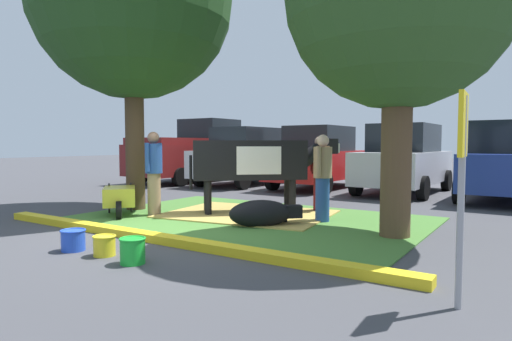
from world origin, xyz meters
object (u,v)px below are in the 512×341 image
at_px(bucket_yellow, 104,245).
at_px(person_visitor_near, 320,172).
at_px(calf_lying, 262,214).
at_px(sedan_silver, 404,160).
at_px(person_visitor_far, 154,171).
at_px(wheelbarrow, 120,197).
at_px(cow_holstein, 254,161).
at_px(bucket_blue, 73,240).
at_px(bucket_green, 133,250).
at_px(hatchback_white, 246,157).
at_px(pickup_truck_maroon, 195,152).
at_px(sedan_blue, 509,162).
at_px(person_handler, 323,175).
at_px(sedan_red, 319,158).
at_px(parking_sign, 462,157).

bearing_deg(bucket_yellow, person_visitor_near, 80.65).
height_order(calf_lying, sedan_silver, sedan_silver).
height_order(person_visitor_near, person_visitor_far, person_visitor_far).
bearing_deg(bucket_yellow, wheelbarrow, 136.97).
height_order(cow_holstein, calf_lying, cow_holstein).
relative_size(person_visitor_near, bucket_blue, 4.78).
bearing_deg(bucket_green, person_visitor_far, 132.00).
bearing_deg(hatchback_white, sedan_silver, 3.71).
distance_m(person_visitor_near, sedan_silver, 4.69).
bearing_deg(wheelbarrow, cow_holstein, 39.36).
height_order(cow_holstein, wheelbarrow, cow_holstein).
xyz_separation_m(bucket_blue, pickup_truck_maroon, (-5.94, 9.37, 0.96)).
distance_m(bucket_blue, sedan_blue, 10.41).
height_order(hatchback_white, sedan_silver, same).
xyz_separation_m(person_visitor_far, sedan_blue, (5.81, 6.65, 0.07)).
relative_size(bucket_green, sedan_blue, 0.07).
distance_m(wheelbarrow, sedan_silver, 8.22).
relative_size(wheelbarrow, bucket_yellow, 4.58).
bearing_deg(sedan_blue, bucket_yellow, -113.57).
bearing_deg(cow_holstein, bucket_green, -77.91).
bearing_deg(sedan_blue, person_visitor_far, -131.16).
bearing_deg(bucket_yellow, person_handler, 70.29).
relative_size(hatchback_white, sedan_blue, 1.00).
height_order(person_handler, sedan_silver, sedan_silver).
distance_m(person_visitor_far, wheelbarrow, 0.88).
relative_size(sedan_silver, sedan_blue, 1.00).
bearing_deg(person_visitor_far, bucket_yellow, -55.50).
relative_size(person_visitor_far, sedan_red, 0.38).
relative_size(bucket_yellow, pickup_truck_maroon, 0.06).
relative_size(bucket_blue, bucket_yellow, 1.11).
relative_size(person_visitor_near, pickup_truck_maroon, 0.30).
distance_m(person_visitor_near, bucket_green, 4.97).
bearing_deg(hatchback_white, bucket_yellow, -66.26).
relative_size(cow_holstein, wheelbarrow, 1.87).
bearing_deg(wheelbarrow, person_visitor_far, 32.75).
bearing_deg(bucket_blue, person_handler, 63.20).
bearing_deg(hatchback_white, wheelbarrow, -76.57).
bearing_deg(calf_lying, bucket_blue, -113.97).
bearing_deg(person_handler, wheelbarrow, -157.07).
relative_size(bucket_blue, hatchback_white, 0.08).
relative_size(cow_holstein, parking_sign, 1.36).
bearing_deg(pickup_truck_maroon, sedan_silver, 1.47).
distance_m(bucket_blue, sedan_red, 9.62).
bearing_deg(person_handler, bucket_yellow, -109.71).
relative_size(cow_holstein, sedan_red, 0.58).
height_order(wheelbarrow, sedan_blue, sedan_blue).
bearing_deg(bucket_green, person_handler, 78.91).
bearing_deg(bucket_green, calf_lying, 88.55).
xyz_separation_m(bucket_yellow, bucket_green, (0.60, -0.06, 0.03)).
relative_size(parking_sign, pickup_truck_maroon, 0.35).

